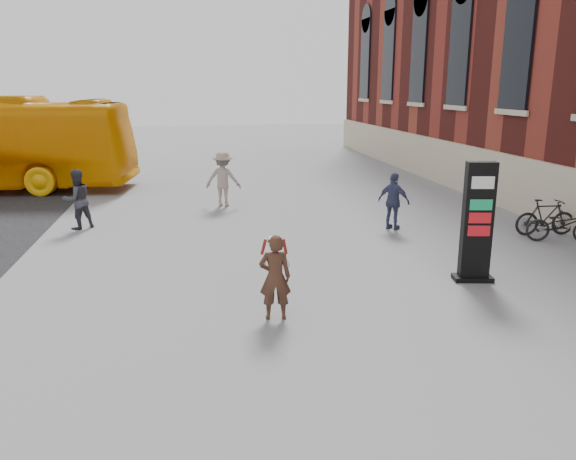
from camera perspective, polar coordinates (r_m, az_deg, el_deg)
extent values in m
plane|color=#9E9EA3|center=(9.97, -4.01, -9.19)|extent=(100.00, 100.00, 0.00)
cube|color=beige|center=(18.54, 24.23, 3.58)|extent=(0.18, 44.00, 1.80)
cube|color=black|center=(12.19, 18.67, 0.72)|extent=(0.64, 0.35, 2.51)
cube|color=black|center=(12.51, 18.22, -4.65)|extent=(0.86, 0.54, 0.10)
cube|color=white|center=(12.02, 18.99, 4.68)|extent=(0.50, 0.36, 0.25)
cube|color=#117C4A|center=(12.10, 18.82, 2.57)|extent=(0.50, 0.36, 0.22)
cube|color=#A10F16|center=(12.16, 18.72, 1.32)|extent=(0.50, 0.36, 0.22)
cube|color=#A10F16|center=(12.22, 18.61, 0.08)|extent=(0.50, 0.36, 0.22)
imported|color=#3F2417|center=(9.77, -1.33, -4.83)|extent=(0.59, 0.42, 1.53)
cylinder|color=white|center=(9.56, -1.35, -0.89)|extent=(0.21, 0.21, 0.05)
cone|color=white|center=(9.91, -0.34, -2.87)|extent=(0.22, 0.21, 0.37)
cylinder|color=maroon|center=(9.84, -0.34, -1.63)|extent=(0.13, 0.12, 0.32)
cone|color=white|center=(9.89, -2.46, -2.92)|extent=(0.22, 0.23, 0.37)
cylinder|color=maroon|center=(9.83, -2.48, -1.67)|extent=(0.12, 0.13, 0.32)
imported|color=#34353C|center=(17.06, -20.63, 2.93)|extent=(1.05, 1.00, 1.71)
imported|color=gray|center=(19.15, -6.61, 5.17)|extent=(1.34, 0.99, 1.86)
imported|color=#3A4061|center=(16.19, 10.69, 2.88)|extent=(0.95, 0.96, 1.62)
imported|color=black|center=(16.30, 26.05, 0.47)|extent=(1.87, 1.15, 0.93)
imported|color=black|center=(16.85, 24.69, 1.18)|extent=(1.72, 0.62, 1.01)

